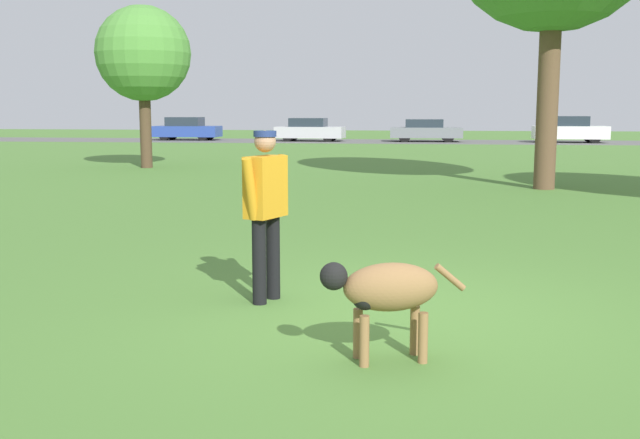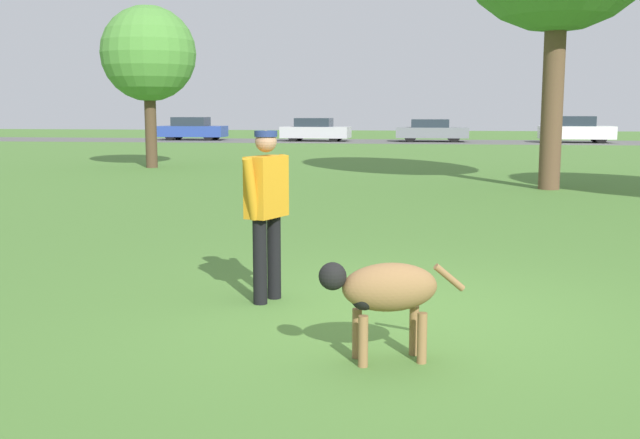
{
  "view_description": "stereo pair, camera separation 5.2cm",
  "coord_description": "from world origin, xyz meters",
  "px_view_note": "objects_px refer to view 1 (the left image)",
  "views": [
    {
      "loc": [
        0.25,
        -6.43,
        1.78
      ],
      "look_at": [
        -0.57,
        -0.47,
        0.9
      ],
      "focal_mm": 42.0,
      "sensor_mm": 36.0,
      "label": 1
    },
    {
      "loc": [
        0.3,
        -6.42,
        1.78
      ],
      "look_at": [
        -0.57,
        -0.47,
        0.9
      ],
      "focal_mm": 42.0,
      "sensor_mm": 36.0,
      "label": 2
    }
  ],
  "objects_px": {
    "dog": "(385,290)",
    "parked_car_grey": "(426,130)",
    "frisbee": "(397,297)",
    "parked_car_silver": "(310,130)",
    "person": "(266,202)",
    "tree_far_left": "(143,54)",
    "parked_car_white": "(570,130)",
    "parked_car_blue": "(187,129)"
  },
  "relations": [
    {
      "from": "frisbee",
      "to": "parked_car_silver",
      "type": "distance_m",
      "value": 36.33
    },
    {
      "from": "person",
      "to": "parked_car_silver",
      "type": "bearing_deg",
      "value": 29.13
    },
    {
      "from": "person",
      "to": "dog",
      "type": "relative_size",
      "value": 1.51
    },
    {
      "from": "parked_car_grey",
      "to": "parked_car_white",
      "type": "distance_m",
      "value": 7.83
    },
    {
      "from": "dog",
      "to": "frisbee",
      "type": "relative_size",
      "value": 4.4
    },
    {
      "from": "tree_far_left",
      "to": "dog",
      "type": "bearing_deg",
      "value": -64.28
    },
    {
      "from": "parked_car_silver",
      "to": "parked_car_white",
      "type": "relative_size",
      "value": 1.0
    },
    {
      "from": "dog",
      "to": "parked_car_white",
      "type": "xyz_separation_m",
      "value": [
        8.21,
        37.61,
        0.19
      ]
    },
    {
      "from": "person",
      "to": "parked_car_silver",
      "type": "relative_size",
      "value": 0.4
    },
    {
      "from": "parked_car_white",
      "to": "person",
      "type": "bearing_deg",
      "value": -103.1
    },
    {
      "from": "tree_far_left",
      "to": "parked_car_blue",
      "type": "relative_size",
      "value": 1.26
    },
    {
      "from": "person",
      "to": "tree_far_left",
      "type": "bearing_deg",
      "value": 45.58
    },
    {
      "from": "parked_car_silver",
      "to": "parked_car_grey",
      "type": "height_order",
      "value": "parked_car_silver"
    },
    {
      "from": "person",
      "to": "frisbee",
      "type": "distance_m",
      "value": 1.56
    },
    {
      "from": "dog",
      "to": "frisbee",
      "type": "bearing_deg",
      "value": -109.21
    },
    {
      "from": "frisbee",
      "to": "dog",
      "type": "bearing_deg",
      "value": -90.82
    },
    {
      "from": "dog",
      "to": "parked_car_blue",
      "type": "xyz_separation_m",
      "value": [
        -13.73,
        38.13,
        0.15
      ]
    },
    {
      "from": "dog",
      "to": "parked_car_grey",
      "type": "distance_m",
      "value": 37.78
    },
    {
      "from": "person",
      "to": "dog",
      "type": "bearing_deg",
      "value": -121.38
    },
    {
      "from": "tree_far_left",
      "to": "parked_car_grey",
      "type": "relative_size",
      "value": 1.22
    },
    {
      "from": "tree_far_left",
      "to": "parked_car_grey",
      "type": "bearing_deg",
      "value": 67.16
    },
    {
      "from": "dog",
      "to": "frisbee",
      "type": "xyz_separation_m",
      "value": [
        0.03,
        1.84,
        -0.51
      ]
    },
    {
      "from": "parked_car_blue",
      "to": "parked_car_grey",
      "type": "relative_size",
      "value": 0.97
    },
    {
      "from": "dog",
      "to": "frisbee",
      "type": "height_order",
      "value": "dog"
    },
    {
      "from": "parked_car_white",
      "to": "frisbee",
      "type": "bearing_deg",
      "value": -101.38
    },
    {
      "from": "frisbee",
      "to": "parked_car_white",
      "type": "distance_m",
      "value": 36.7
    },
    {
      "from": "frisbee",
      "to": "parked_car_silver",
      "type": "bearing_deg",
      "value": 99.91
    },
    {
      "from": "frisbee",
      "to": "parked_car_blue",
      "type": "relative_size",
      "value": 0.06
    },
    {
      "from": "person",
      "to": "parked_car_grey",
      "type": "distance_m",
      "value": 36.27
    },
    {
      "from": "dog",
      "to": "parked_car_grey",
      "type": "relative_size",
      "value": 0.26
    },
    {
      "from": "parked_car_blue",
      "to": "dog",
      "type": "bearing_deg",
      "value": -71.12
    },
    {
      "from": "frisbee",
      "to": "parked_car_blue",
      "type": "xyz_separation_m",
      "value": [
        -13.75,
        36.29,
        0.66
      ]
    },
    {
      "from": "person",
      "to": "parked_car_blue",
      "type": "xyz_separation_m",
      "value": [
        -12.54,
        36.58,
        -0.28
      ]
    },
    {
      "from": "parked_car_silver",
      "to": "parked_car_grey",
      "type": "xyz_separation_m",
      "value": [
        6.61,
        0.16,
        -0.01
      ]
    },
    {
      "from": "person",
      "to": "parked_car_white",
      "type": "xyz_separation_m",
      "value": [
        9.4,
        36.06,
        -0.23
      ]
    },
    {
      "from": "person",
      "to": "tree_far_left",
      "type": "relative_size",
      "value": 0.32
    },
    {
      "from": "parked_car_blue",
      "to": "parked_car_silver",
      "type": "height_order",
      "value": "parked_car_blue"
    },
    {
      "from": "person",
      "to": "parked_car_silver",
      "type": "distance_m",
      "value": 36.42
    },
    {
      "from": "person",
      "to": "dog",
      "type": "height_order",
      "value": "person"
    },
    {
      "from": "parked_car_grey",
      "to": "parked_car_white",
      "type": "height_order",
      "value": "parked_car_white"
    },
    {
      "from": "frisbee",
      "to": "parked_car_silver",
      "type": "xyz_separation_m",
      "value": [
        -6.25,
        35.78,
        0.64
      ]
    },
    {
      "from": "parked_car_blue",
      "to": "parked_car_silver",
      "type": "xyz_separation_m",
      "value": [
        7.5,
        -0.51,
        -0.02
      ]
    }
  ]
}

